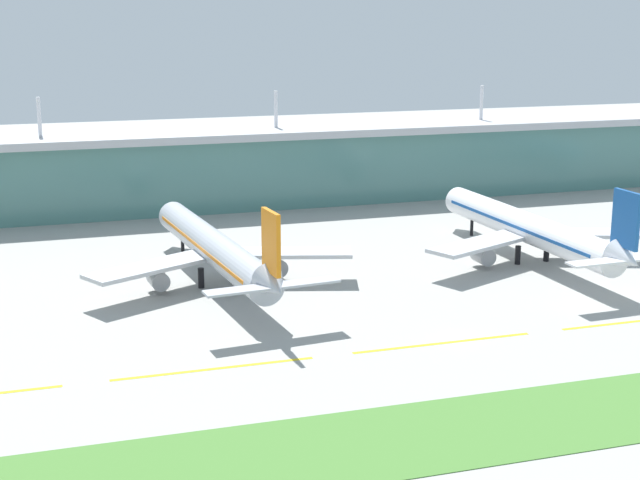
% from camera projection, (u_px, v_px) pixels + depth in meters
% --- Properties ---
extents(ground_plane, '(600.00, 600.00, 0.00)m').
position_uv_depth(ground_plane, '(458.00, 339.00, 139.90)').
color(ground_plane, '#9E9E99').
extents(terminal_building, '(288.00, 34.00, 28.17)m').
position_uv_depth(terminal_building, '(271.00, 162.00, 240.21)').
color(terminal_building, slate).
rests_on(terminal_building, ground).
extents(airliner_near_middle, '(48.55, 66.69, 18.90)m').
position_uv_depth(airliner_near_middle, '(215.00, 249.00, 166.47)').
color(airliner_near_middle, '#ADB2BC').
rests_on(airliner_near_middle, ground).
extents(airliner_far_middle, '(48.75, 66.09, 18.90)m').
position_uv_depth(airliner_far_middle, '(529.00, 228.00, 181.77)').
color(airliner_far_middle, white).
rests_on(airliner_far_middle, ground).
extents(taxiway_stripe_mid_west, '(28.00, 0.70, 0.04)m').
position_uv_depth(taxiway_stripe_mid_west, '(214.00, 369.00, 128.24)').
color(taxiway_stripe_mid_west, yellow).
rests_on(taxiway_stripe_mid_west, ground).
extents(taxiway_stripe_centre, '(28.00, 0.70, 0.04)m').
position_uv_depth(taxiway_stripe_centre, '(443.00, 343.00, 138.11)').
color(taxiway_stripe_centre, yellow).
rests_on(taxiway_stripe_centre, ground).
extents(grass_verge, '(300.00, 18.00, 0.10)m').
position_uv_depth(grass_verge, '(562.00, 416.00, 113.25)').
color(grass_verge, '#477A33').
rests_on(grass_verge, ground).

